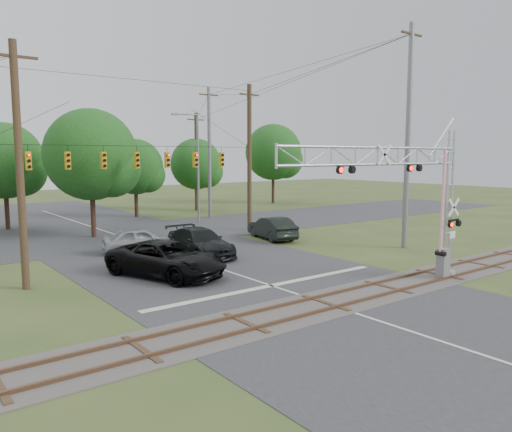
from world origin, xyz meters
TOP-DOWN VIEW (x-y plane):
  - ground at (0.00, 0.00)m, footprint 160.00×160.00m
  - road_main at (0.00, 10.00)m, footprint 14.00×90.00m
  - road_cross at (0.00, 24.00)m, footprint 90.00×12.00m
  - railroad_track at (0.00, 2.00)m, footprint 90.00×3.20m
  - crossing_gantry at (4.76, 1.64)m, footprint 11.52×0.92m
  - traffic_signal_span at (0.88, 20.00)m, footprint 19.34×0.36m
  - pickup_black at (-2.95, 10.13)m, footprint 4.90×6.96m
  - car_dark at (1.01, 13.51)m, footprint 2.51×5.75m
  - sedan_silver at (-1.39, 16.64)m, footprint 4.94×2.99m
  - suv_dark at (8.30, 15.64)m, footprint 2.73×5.18m
  - streetlight at (8.58, 26.72)m, footprint 2.60×0.27m
  - utility_poles at (3.67, 21.86)m, footprint 26.91×27.52m
  - treeline at (-1.51, 33.97)m, footprint 57.23×23.81m

SIDE VIEW (x-z plane):
  - ground at x=0.00m, z-range 0.00..0.00m
  - road_main at x=0.00m, z-range 0.00..0.02m
  - road_cross at x=0.00m, z-range 0.00..0.02m
  - railroad_track at x=0.00m, z-range -0.05..0.11m
  - sedan_silver at x=-1.39m, z-range 0.00..1.57m
  - suv_dark at x=8.30m, z-range 0.00..1.62m
  - car_dark at x=1.01m, z-range 0.00..1.65m
  - pickup_black at x=-2.95m, z-range 0.00..1.76m
  - crossing_gantry at x=4.76m, z-range 0.90..8.07m
  - streetlight at x=8.58m, z-range 0.58..10.33m
  - traffic_signal_span at x=0.88m, z-range -0.01..11.49m
  - treeline at x=-1.51m, z-range 1.00..10.91m
  - utility_poles at x=3.67m, z-range -0.88..13.31m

